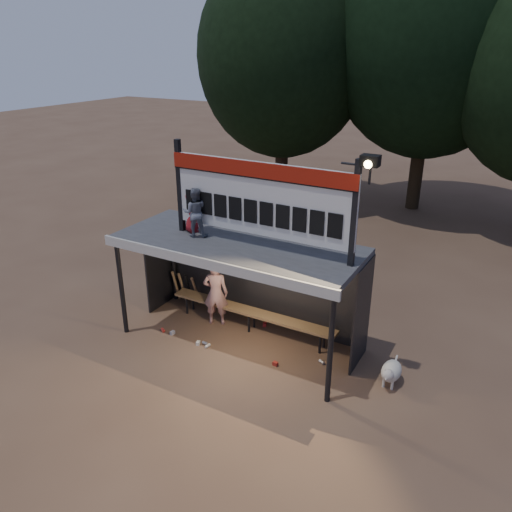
{
  "coord_description": "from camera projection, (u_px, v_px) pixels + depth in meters",
  "views": [
    {
      "loc": [
        4.83,
        -7.86,
        5.95
      ],
      "look_at": [
        0.2,
        0.4,
        1.9
      ],
      "focal_mm": 35.0,
      "sensor_mm": 36.0,
      "label": 1
    }
  ],
  "objects": [
    {
      "name": "tree_mid",
      "position": [
        434.0,
        36.0,
        17.17
      ],
      "size": [
        7.22,
        7.22,
        10.36
      ],
      "color": "#2E2214",
      "rests_on": "ground"
    },
    {
      "name": "ground",
      "position": [
        239.0,
        341.0,
        10.82
      ],
      "size": [
        80.0,
        80.0,
        0.0
      ],
      "primitive_type": "plane",
      "color": "brown",
      "rests_on": "ground"
    },
    {
      "name": "player",
      "position": [
        216.0,
        293.0,
        11.22
      ],
      "size": [
        0.66,
        0.56,
        1.55
      ],
      "primitive_type": "imported",
      "rotation": [
        0.0,
        0.0,
        3.53
      ],
      "color": "silver",
      "rests_on": "ground"
    },
    {
      "name": "tree_left",
      "position": [
        284.0,
        56.0,
        18.47
      ],
      "size": [
        6.46,
        6.46,
        9.27
      ],
      "color": "#322216",
      "rests_on": "ground"
    },
    {
      "name": "child_a",
      "position": [
        195.0,
        212.0,
        10.0
      ],
      "size": [
        0.61,
        0.57,
        1.01
      ],
      "primitive_type": "imported",
      "rotation": [
        0.0,
        0.0,
        3.63
      ],
      "color": "slate",
      "rests_on": "dugout_shelter"
    },
    {
      "name": "child_b",
      "position": [
        191.0,
        212.0,
        10.28
      ],
      "size": [
        0.5,
        0.48,
        0.86
      ],
      "primitive_type": "imported",
      "rotation": [
        0.0,
        0.0,
        2.44
      ],
      "color": "maroon",
      "rests_on": "dugout_shelter"
    },
    {
      "name": "dog",
      "position": [
        391.0,
        372.0,
        9.35
      ],
      "size": [
        0.36,
        0.81,
        0.49
      ],
      "color": "beige",
      "rests_on": "ground"
    },
    {
      "name": "litter",
      "position": [
        225.0,
        342.0,
        10.7
      ],
      "size": [
        3.7,
        1.49,
        0.08
      ],
      "color": "red",
      "rests_on": "ground"
    },
    {
      "name": "dugout_shelter",
      "position": [
        244.0,
        259.0,
        10.29
      ],
      "size": [
        5.1,
        2.08,
        2.32
      ],
      "color": "#3D3D40",
      "rests_on": "ground"
    },
    {
      "name": "bats",
      "position": [
        186.0,
        288.0,
        12.21
      ],
      "size": [
        0.68,
        0.35,
        0.84
      ],
      "color": "#9E774A",
      "rests_on": "ground"
    },
    {
      "name": "bench",
      "position": [
        251.0,
        313.0,
        11.09
      ],
      "size": [
        4.0,
        0.35,
        0.48
      ],
      "color": "olive",
      "rests_on": "ground"
    },
    {
      "name": "scoreboard_assembly",
      "position": [
        262.0,
        197.0,
        9.25
      ],
      "size": [
        4.1,
        0.27,
        1.99
      ],
      "color": "black",
      "rests_on": "dugout_shelter"
    }
  ]
}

